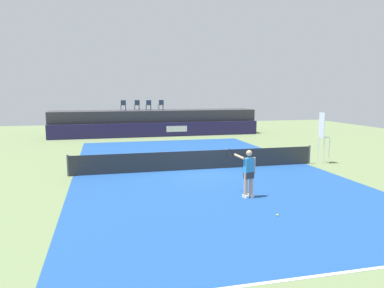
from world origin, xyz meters
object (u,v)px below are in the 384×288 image
spectator_chair_left (137,105)px  umpire_chair (323,134)px  spectator_chair_center (149,105)px  net_post_near (68,166)px  net_post_far (309,155)px  tennis_ball (277,215)px  spectator_chair_far_left (123,105)px  tennis_player (248,172)px  spectator_chair_right (161,104)px

spectator_chair_left → umpire_chair: 17.71m
spectator_chair_center → umpire_chair: (7.53, -15.13, -1.11)m
umpire_chair → net_post_near: bearing=180.0°
net_post_far → tennis_ball: net_post_far is taller
spectator_chair_far_left → spectator_chair_left: 1.21m
net_post_near → net_post_far: size_ratio=1.00×
net_post_far → tennis_player: size_ratio=0.56×
spectator_chair_far_left → tennis_ball: 23.11m
spectator_chair_far_left → net_post_far: 17.96m
spectator_chair_center → tennis_ball: (1.24, -22.41, -2.66)m
spectator_chair_far_left → spectator_chair_right: 3.35m
net_post_near → spectator_chair_left: bearing=73.3°
spectator_chair_far_left → tennis_player: spectator_chair_far_left is taller
umpire_chair → net_post_near: (-13.16, 0.01, -1.09)m
tennis_ball → spectator_chair_right: bearing=90.2°
spectator_chair_right → tennis_ball: size_ratio=13.06×
spectator_chair_right → net_post_near: spectator_chair_right is taller
spectator_chair_right → tennis_player: (-0.03, -20.56, -1.73)m
spectator_chair_left → spectator_chair_center: 1.05m
umpire_chair → tennis_player: umpire_chair is taller
spectator_chair_far_left → net_post_far: spectator_chair_far_left is taller
net_post_near → tennis_player: size_ratio=0.56×
tennis_player → spectator_chair_center: bearing=93.2°
spectator_chair_far_left → tennis_ball: size_ratio=13.06×
spectator_chair_far_left → spectator_chair_right: bearing=0.8°
spectator_chair_right → tennis_ball: bearing=-89.8°
umpire_chair → tennis_ball: umpire_chair is taller
net_post_near → tennis_player: 8.48m
spectator_chair_left → umpire_chair: size_ratio=0.32×
spectator_chair_left → spectator_chair_right: bearing=-0.6°
spectator_chair_far_left → net_post_near: size_ratio=0.89×
spectator_chair_far_left → net_post_near: bearing=-102.6°
spectator_chair_left → spectator_chair_right: (2.15, -0.02, 0.00)m
net_post_near → spectator_chair_center: bearing=69.6°
net_post_near → net_post_far: bearing=0.0°
spectator_chair_far_left → spectator_chair_left: same height
spectator_chair_left → tennis_player: (2.12, -20.59, -1.73)m
spectator_chair_left → tennis_player: 20.77m
spectator_chair_center → umpire_chair: bearing=-63.5°
spectator_chair_center → net_post_near: 16.28m
spectator_chair_far_left → net_post_near: 15.94m
net_post_near → tennis_ball: 10.02m
spectator_chair_center → spectator_chair_far_left: bearing=172.5°
umpire_chair → tennis_ball: bearing=-130.8°
umpire_chair → tennis_ball: 9.75m
umpire_chair → net_post_far: size_ratio=2.76×
umpire_chair → tennis_player: bearing=-141.5°
spectator_chair_center → tennis_ball: bearing=-86.8°
spectator_chair_far_left → net_post_far: (8.96, -15.41, -2.19)m
spectator_chair_right → net_post_far: (5.61, -15.46, -2.19)m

